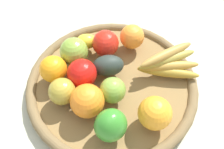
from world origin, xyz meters
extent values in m
plane|color=#B5B59B|center=(0.00, 0.00, 0.00)|extent=(2.40, 2.40, 0.00)
cylinder|color=olive|center=(0.00, 0.00, 0.01)|extent=(0.44, 0.44, 0.03)
torus|color=brown|center=(0.00, 0.00, 0.03)|extent=(0.46, 0.46, 0.03)
sphere|color=#7AA239|center=(-0.02, -0.05, 0.07)|extent=(0.09, 0.09, 0.06)
sphere|color=orange|center=(-0.09, -0.06, 0.08)|extent=(0.11, 0.11, 0.08)
ellipsoid|color=#358728|center=(-0.06, -0.14, 0.08)|extent=(0.08, 0.08, 0.08)
ellipsoid|color=#28332C|center=(0.00, 0.03, 0.07)|extent=(0.10, 0.08, 0.06)
sphere|color=red|center=(0.02, 0.09, 0.08)|extent=(0.08, 0.08, 0.07)
sphere|color=orange|center=(-0.14, 0.06, 0.07)|extent=(0.07, 0.07, 0.07)
sphere|color=orange|center=(0.10, 0.09, 0.07)|extent=(0.08, 0.08, 0.07)
ellipsoid|color=#AE8A2C|center=(0.14, -0.05, 0.05)|extent=(0.15, 0.11, 0.03)
ellipsoid|color=#BA8A36|center=(0.15, -0.04, 0.06)|extent=(0.16, 0.08, 0.03)
ellipsoid|color=#AA963A|center=(0.15, -0.02, 0.08)|extent=(0.16, 0.03, 0.03)
ellipsoid|color=#AE843A|center=(0.15, -0.02, 0.09)|extent=(0.17, 0.04, 0.03)
ellipsoid|color=yellow|center=(-0.02, 0.14, 0.06)|extent=(0.07, 0.06, 0.04)
sphere|color=orange|center=(0.04, -0.15, 0.08)|extent=(0.10, 0.10, 0.08)
sphere|color=#A99330|center=(-0.13, -0.01, 0.07)|extent=(0.09, 0.09, 0.07)
sphere|color=olive|center=(-0.07, 0.10, 0.08)|extent=(0.10, 0.10, 0.08)
sphere|color=red|center=(-0.07, 0.02, 0.08)|extent=(0.11, 0.11, 0.08)
camera|label=1|loc=(-0.14, -0.34, 0.55)|focal=37.89mm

